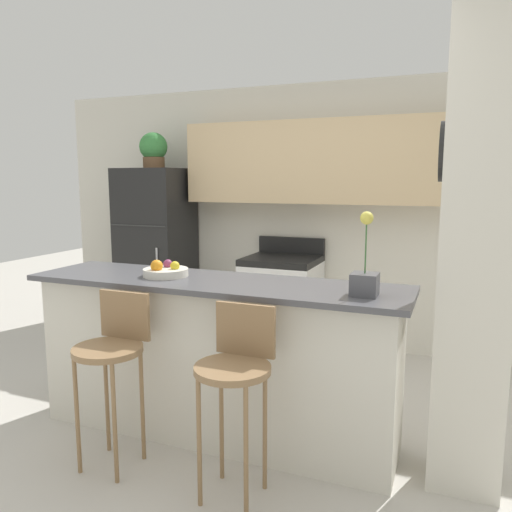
{
  "coord_description": "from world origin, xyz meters",
  "views": [
    {
      "loc": [
        1.39,
        -2.72,
        1.64
      ],
      "look_at": [
        0.0,
        0.71,
        1.07
      ],
      "focal_mm": 35.0,
      "sensor_mm": 36.0,
      "label": 1
    }
  ],
  "objects_px": {
    "potted_plant_on_fridge": "(153,150)",
    "fruit_bowl": "(165,271)",
    "bar_stool_right": "(236,371)",
    "stove_range": "(281,303)",
    "orchid_vase": "(365,276)",
    "trash_bin": "(194,327)",
    "bar_stool_left": "(112,351)",
    "refrigerator": "(157,253)"
  },
  "relations": [
    {
      "from": "bar_stool_left",
      "to": "orchid_vase",
      "type": "distance_m",
      "value": 1.47
    },
    {
      "from": "bar_stool_left",
      "to": "bar_stool_right",
      "type": "xyz_separation_m",
      "value": [
        0.77,
        0.0,
        0.0
      ]
    },
    {
      "from": "trash_bin",
      "to": "refrigerator",
      "type": "bearing_deg",
      "value": 159.21
    },
    {
      "from": "refrigerator",
      "to": "bar_stool_right",
      "type": "xyz_separation_m",
      "value": [
        1.91,
        -2.2,
        -0.2
      ]
    },
    {
      "from": "fruit_bowl",
      "to": "trash_bin",
      "type": "relative_size",
      "value": 0.76
    },
    {
      "from": "fruit_bowl",
      "to": "trash_bin",
      "type": "height_order",
      "value": "fruit_bowl"
    },
    {
      "from": "bar_stool_left",
      "to": "orchid_vase",
      "type": "xyz_separation_m",
      "value": [
        1.33,
        0.45,
        0.45
      ]
    },
    {
      "from": "bar_stool_right",
      "to": "fruit_bowl",
      "type": "xyz_separation_m",
      "value": [
        -0.73,
        0.51,
        0.38
      ]
    },
    {
      "from": "potted_plant_on_fridge",
      "to": "fruit_bowl",
      "type": "height_order",
      "value": "potted_plant_on_fridge"
    },
    {
      "from": "bar_stool_left",
      "to": "fruit_bowl",
      "type": "bearing_deg",
      "value": 85.51
    },
    {
      "from": "bar_stool_left",
      "to": "bar_stool_right",
      "type": "relative_size",
      "value": 1.0
    },
    {
      "from": "refrigerator",
      "to": "bar_stool_left",
      "type": "xyz_separation_m",
      "value": [
        1.14,
        -2.2,
        -0.2
      ]
    },
    {
      "from": "refrigerator",
      "to": "stove_range",
      "type": "bearing_deg",
      "value": 0.46
    },
    {
      "from": "stove_range",
      "to": "potted_plant_on_fridge",
      "type": "height_order",
      "value": "potted_plant_on_fridge"
    },
    {
      "from": "stove_range",
      "to": "potted_plant_on_fridge",
      "type": "distance_m",
      "value": 2.03
    },
    {
      "from": "stove_range",
      "to": "orchid_vase",
      "type": "xyz_separation_m",
      "value": [
        1.08,
        -1.77,
        0.66
      ]
    },
    {
      "from": "bar_stool_right",
      "to": "bar_stool_left",
      "type": "bearing_deg",
      "value": 180.0
    },
    {
      "from": "refrigerator",
      "to": "orchid_vase",
      "type": "bearing_deg",
      "value": -35.46
    },
    {
      "from": "bar_stool_right",
      "to": "fruit_bowl",
      "type": "distance_m",
      "value": 0.96
    },
    {
      "from": "stove_range",
      "to": "trash_bin",
      "type": "relative_size",
      "value": 2.82
    },
    {
      "from": "bar_stool_right",
      "to": "refrigerator",
      "type": "bearing_deg",
      "value": 130.88
    },
    {
      "from": "bar_stool_left",
      "to": "potted_plant_on_fridge",
      "type": "bearing_deg",
      "value": 117.35
    },
    {
      "from": "trash_bin",
      "to": "bar_stool_left",
      "type": "bearing_deg",
      "value": -73.61
    },
    {
      "from": "refrigerator",
      "to": "potted_plant_on_fridge",
      "type": "distance_m",
      "value": 1.06
    },
    {
      "from": "orchid_vase",
      "to": "fruit_bowl",
      "type": "relative_size",
      "value": 1.56
    },
    {
      "from": "bar_stool_left",
      "to": "potted_plant_on_fridge",
      "type": "distance_m",
      "value": 2.78
    },
    {
      "from": "stove_range",
      "to": "fruit_bowl",
      "type": "bearing_deg",
      "value": -96.97
    },
    {
      "from": "bar_stool_right",
      "to": "trash_bin",
      "type": "bearing_deg",
      "value": 124.19
    },
    {
      "from": "orchid_vase",
      "to": "potted_plant_on_fridge",
      "type": "bearing_deg",
      "value": 144.54
    },
    {
      "from": "bar_stool_left",
      "to": "fruit_bowl",
      "type": "relative_size",
      "value": 3.43
    },
    {
      "from": "orchid_vase",
      "to": "trash_bin",
      "type": "height_order",
      "value": "orchid_vase"
    },
    {
      "from": "refrigerator",
      "to": "orchid_vase",
      "type": "xyz_separation_m",
      "value": [
        2.47,
        -1.76,
        0.25
      ]
    },
    {
      "from": "refrigerator",
      "to": "potted_plant_on_fridge",
      "type": "xyz_separation_m",
      "value": [
        -0.0,
        0.0,
        1.06
      ]
    },
    {
      "from": "bar_stool_right",
      "to": "potted_plant_on_fridge",
      "type": "height_order",
      "value": "potted_plant_on_fridge"
    },
    {
      "from": "bar_stool_right",
      "to": "orchid_vase",
      "type": "height_order",
      "value": "orchid_vase"
    },
    {
      "from": "refrigerator",
      "to": "bar_stool_right",
      "type": "height_order",
      "value": "refrigerator"
    },
    {
      "from": "refrigerator",
      "to": "bar_stool_left",
      "type": "height_order",
      "value": "refrigerator"
    },
    {
      "from": "refrigerator",
      "to": "trash_bin",
      "type": "xyz_separation_m",
      "value": [
        0.55,
        -0.21,
        -0.69
      ]
    },
    {
      "from": "potted_plant_on_fridge",
      "to": "orchid_vase",
      "type": "distance_m",
      "value": 3.14
    },
    {
      "from": "stove_range",
      "to": "bar_stool_right",
      "type": "relative_size",
      "value": 1.08
    },
    {
      "from": "bar_stool_left",
      "to": "trash_bin",
      "type": "xyz_separation_m",
      "value": [
        -0.59,
        1.99,
        -0.48
      ]
    },
    {
      "from": "fruit_bowl",
      "to": "trash_bin",
      "type": "xyz_separation_m",
      "value": [
        -0.63,
        1.48,
        -0.86
      ]
    }
  ]
}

